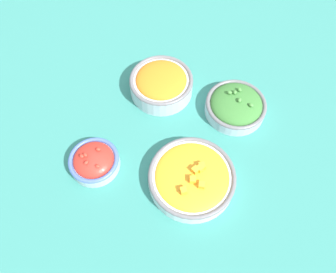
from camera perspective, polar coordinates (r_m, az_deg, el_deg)
The scene contains 5 objects.
ground_plane at distance 0.92m, azimuth 0.00°, elevation -0.92°, with size 3.00×3.00×0.00m, color #337F75.
bowl_squash at distance 0.84m, azimuth 4.18°, elevation -7.14°, with size 0.22×0.22×0.06m.
bowl_carrots at distance 0.98m, azimuth -1.17°, elevation 9.26°, with size 0.19×0.19×0.07m.
bowl_broccoli at distance 0.97m, azimuth 11.71°, elevation 5.32°, with size 0.17×0.17×0.07m.
bowl_cherry_tomatoes at distance 0.89m, azimuth -12.76°, elevation -4.17°, with size 0.13×0.13×0.06m.
Camera 1 is at (-0.40, -0.18, 0.81)m, focal length 35.00 mm.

